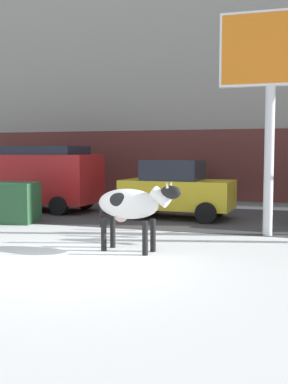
{
  "coord_description": "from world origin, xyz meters",
  "views": [
    {
      "loc": [
        4.04,
        -7.7,
        2.12
      ],
      "look_at": [
        0.31,
        3.53,
        1.1
      ],
      "focal_mm": 43.71,
      "sensor_mm": 36.0,
      "label": 1
    }
  ],
  "objects": [
    {
      "name": "road_strip",
      "position": [
        0.0,
        7.01,
        0.0
      ],
      "size": [
        60.0,
        5.6,
        0.01
      ],
      "primitive_type": "cube",
      "color": "#423F3F",
      "rests_on": "ground"
    },
    {
      "name": "billboard",
      "position": [
        3.32,
        4.39,
        4.31
      ],
      "size": [
        2.53,
        0.31,
        5.56
      ],
      "color": "silver",
      "rests_on": "ground"
    },
    {
      "name": "car_yellow_hatchback",
      "position": [
        0.34,
        6.75,
        0.93
      ],
      "size": [
        3.57,
        2.04,
        1.86
      ],
      "color": "gold",
      "rests_on": "ground"
    },
    {
      "name": "building_facade",
      "position": [
        0.0,
        13.84,
        6.48
      ],
      "size": [
        44.0,
        6.1,
        13.0
      ],
      "color": "gray",
      "rests_on": "ground"
    },
    {
      "name": "pedestrian_by_cars",
      "position": [
        -5.81,
        10.14,
        0.88
      ],
      "size": [
        0.36,
        0.24,
        1.73
      ],
      "color": "#282833",
      "rests_on": "ground"
    },
    {
      "name": "ground_plane",
      "position": [
        0.0,
        0.0,
        0.0
      ],
      "size": [
        120.0,
        120.0,
        0.0
      ],
      "primitive_type": "plane",
      "color": "white"
    },
    {
      "name": "cow_holstein",
      "position": [
        0.68,
        1.51,
        1.0
      ],
      "size": [
        1.93,
        0.77,
        1.54
      ],
      "color": "silver",
      "rests_on": "ground"
    },
    {
      "name": "pedestrian_near_billboard",
      "position": [
        0.42,
        10.14,
        0.88
      ],
      "size": [
        0.36,
        0.24,
        1.73
      ],
      "color": "#282833",
      "rests_on": "ground"
    },
    {
      "name": "dumpster",
      "position": [
        -4.26,
        4.28,
        0.6
      ],
      "size": [
        1.85,
        1.36,
        1.2
      ],
      "primitive_type": "cube",
      "rotation": [
        0.0,
        0.0,
        0.16
      ],
      "color": "#285633",
      "rests_on": "ground"
    },
    {
      "name": "car_red_van",
      "position": [
        -4.98,
        7.11,
        1.24
      ],
      "size": [
        4.67,
        2.27,
        2.32
      ],
      "color": "red",
      "rests_on": "ground"
    }
  ]
}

